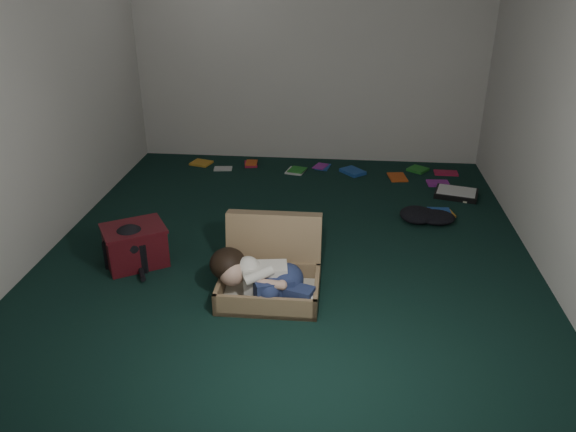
# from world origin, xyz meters

# --- Properties ---
(floor) EXTENTS (4.50, 4.50, 0.00)m
(floor) POSITION_xyz_m (0.00, 0.00, 0.00)
(floor) COLOR black
(floor) RESTS_ON ground
(wall_back) EXTENTS (4.50, 0.00, 4.50)m
(wall_back) POSITION_xyz_m (0.00, 2.25, 1.30)
(wall_back) COLOR silver
(wall_back) RESTS_ON ground
(wall_front) EXTENTS (4.50, 0.00, 4.50)m
(wall_front) POSITION_xyz_m (0.00, -2.25, 1.30)
(wall_front) COLOR silver
(wall_front) RESTS_ON ground
(wall_left) EXTENTS (0.00, 4.50, 4.50)m
(wall_left) POSITION_xyz_m (-2.00, 0.00, 1.30)
(wall_left) COLOR silver
(wall_left) RESTS_ON ground
(wall_right) EXTENTS (0.00, 4.50, 4.50)m
(wall_right) POSITION_xyz_m (2.00, 0.00, 1.30)
(wall_right) COLOR silver
(wall_right) RESTS_ON ground
(suitcase) EXTENTS (0.72, 0.70, 0.53)m
(suitcase) POSITION_xyz_m (-0.07, -0.67, 0.16)
(suitcase) COLOR #8A6F4C
(suitcase) RESTS_ON floor
(person) EXTENTS (0.78, 0.37, 0.33)m
(person) POSITION_xyz_m (-0.12, -0.86, 0.20)
(person) COLOR silver
(person) RESTS_ON suitcase
(maroon_bin) EXTENTS (0.60, 0.56, 0.32)m
(maroon_bin) POSITION_xyz_m (-1.20, -0.42, 0.16)
(maroon_bin) COLOR #4E0F16
(maroon_bin) RESTS_ON floor
(backpack) EXTENTS (0.46, 0.38, 0.26)m
(backpack) POSITION_xyz_m (-1.23, -0.44, 0.13)
(backpack) COLOR black
(backpack) RESTS_ON floor
(clothing_pile) EXTENTS (0.46, 0.40, 0.13)m
(clothing_pile) POSITION_xyz_m (1.27, 0.67, 0.07)
(clothing_pile) COLOR black
(clothing_pile) RESTS_ON floor
(paper_tray) EXTENTS (0.49, 0.41, 0.06)m
(paper_tray) POSITION_xyz_m (1.60, 1.24, 0.03)
(paper_tray) COLOR black
(paper_tray) RESTS_ON floor
(book_scatter) EXTENTS (3.08, 1.46, 0.02)m
(book_scatter) POSITION_xyz_m (0.52, 1.68, 0.01)
(book_scatter) COLOR orange
(book_scatter) RESTS_ON floor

